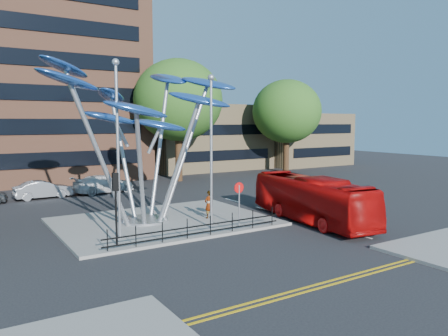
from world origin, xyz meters
TOP-DOWN VIEW (x-y plane):
  - ground at (0.00, 0.00)m, footprint 120.00×120.00m
  - traffic_island at (-1.00, 6.00)m, footprint 12.00×9.00m
  - double_yellow_near at (0.00, -6.00)m, footprint 40.00×0.12m
  - double_yellow_far at (0.00, -6.30)m, footprint 40.00×0.12m
  - brick_tower at (-6.00, 32.00)m, footprint 25.00×15.00m
  - low_building_near at (16.00, 30.00)m, footprint 15.00×8.00m
  - low_building_far at (30.00, 28.00)m, footprint 12.00×8.00m
  - tree_right at (8.00, 22.00)m, footprint 8.80×8.80m
  - tree_far at (22.00, 22.00)m, footprint 8.00×8.00m
  - leaf_sculpture at (-2.07, 6.68)m, footprint 12.72×9.54m
  - street_lamp_left at (-4.50, 3.50)m, footprint 0.36×0.36m
  - street_lamp_right at (0.50, 3.00)m, footprint 0.36×0.36m
  - traffic_light_island at (-5.00, 2.50)m, footprint 0.28×0.18m
  - no_entry_sign_island at (2.00, 2.52)m, footprint 0.60×0.10m
  - pedestrian_railing_front at (-1.00, 1.70)m, footprint 10.00×0.06m
  - red_bus at (6.60, 1.62)m, footprint 3.58×9.95m
  - pedestrian at (1.58, 5.12)m, footprint 0.69×0.54m
  - parked_car_mid at (-5.46, 18.54)m, footprint 4.31×1.71m
  - parked_car_right at (-0.63, 18.75)m, footprint 5.33×2.75m

SIDE VIEW (x-z plane):
  - ground at x=0.00m, z-range 0.00..0.00m
  - double_yellow_near at x=0.00m, z-range 0.00..0.01m
  - double_yellow_far at x=0.00m, z-range 0.00..0.01m
  - traffic_island at x=-1.00m, z-range 0.00..0.15m
  - pedestrian_railing_front at x=-1.00m, z-range 0.05..1.05m
  - parked_car_mid at x=-5.46m, z-range 0.00..1.40m
  - parked_car_right at x=-0.63m, z-range 0.00..1.48m
  - pedestrian at x=1.58m, z-range 0.15..1.83m
  - red_bus at x=6.60m, z-range 0.00..2.71m
  - no_entry_sign_island at x=2.00m, z-range 0.59..3.04m
  - traffic_light_island at x=-5.00m, z-range 0.90..4.33m
  - low_building_far at x=30.00m, z-range 0.00..7.00m
  - low_building_near at x=16.00m, z-range 0.00..8.00m
  - street_lamp_right at x=0.50m, z-range 0.94..9.24m
  - street_lamp_left at x=-4.50m, z-range 0.96..9.76m
  - leaf_sculpture at x=-2.07m, z-range 2.12..11.63m
  - tree_far at x=22.00m, z-range 1.70..12.51m
  - tree_right at x=8.00m, z-range 1.98..14.09m
  - brick_tower at x=-6.00m, z-range 0.00..30.00m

